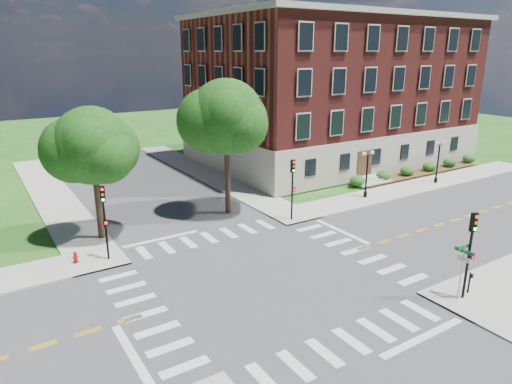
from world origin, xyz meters
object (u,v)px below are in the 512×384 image
push_button_post (470,282)px  twin_lamp_east (438,159)px  traffic_signal_ne (293,182)px  street_sign_pole (463,261)px  traffic_signal_se (471,245)px  traffic_signal_nw (104,213)px  twin_lamp_west (367,171)px  fire_hydrant (76,258)px

push_button_post → twin_lamp_east: bearing=41.1°
twin_lamp_east → push_button_post: (-17.22, -15.03, -1.73)m
traffic_signal_ne → street_sign_pole: traffic_signal_ne is taller
traffic_signal_se → traffic_signal_nw: size_ratio=1.00×
twin_lamp_west → twin_lamp_east: (9.48, -0.34, 0.00)m
push_button_post → traffic_signal_ne: bearing=95.3°
twin_lamp_west → fire_hydrant: 25.08m
twin_lamp_west → push_button_post: (-7.75, -15.37, -1.73)m
twin_lamp_east → push_button_post: twin_lamp_east is taller
traffic_signal_nw → twin_lamp_west: bearing=1.4°
traffic_signal_se → traffic_signal_nw: same height
traffic_signal_se → fire_hydrant: size_ratio=6.40×
push_button_post → traffic_signal_se: bearing=-167.2°
traffic_signal_se → fire_hydrant: bearing=136.9°
street_sign_pole → push_button_post: bearing=4.4°
traffic_signal_nw → street_sign_pole: (14.32, -14.90, -0.88)m
street_sign_pole → fire_hydrant: bearing=136.4°
push_button_post → fire_hydrant: size_ratio=1.60×
fire_hydrant → street_sign_pole: bearing=-43.6°
fire_hydrant → traffic_signal_ne: bearing=-3.7°
push_button_post → traffic_signal_nw: bearing=136.1°
twin_lamp_west → street_sign_pole: twin_lamp_west is taller
traffic_signal_se → push_button_post: bearing=12.8°
traffic_signal_ne → traffic_signal_nw: (-14.06, 0.52, 0.00)m
traffic_signal_se → traffic_signal_ne: 14.48m
twin_lamp_east → twin_lamp_west: bearing=178.0°
twin_lamp_east → fire_hydrant: size_ratio=5.64×
traffic_signal_se → traffic_signal_nw: 20.97m
traffic_signal_se → twin_lamp_west: (8.45, 15.53, -0.66)m
traffic_signal_ne → push_button_post: 14.56m
twin_lamp_east → push_button_post: size_ratio=3.53×
traffic_signal_nw → street_sign_pole: size_ratio=1.55×
traffic_signal_se → street_sign_pole: 0.95m
twin_lamp_east → fire_hydrant: 34.54m
traffic_signal_ne → traffic_signal_se: bearing=-87.6°
traffic_signal_nw → fire_hydrant: 3.34m
traffic_signal_se → twin_lamp_west: traffic_signal_se is taller
traffic_signal_ne → street_sign_pole: 14.41m
traffic_signal_nw → street_sign_pole: 20.69m
push_button_post → street_sign_pole: bearing=-175.6°
traffic_signal_nw → twin_lamp_east: traffic_signal_nw is taller
twin_lamp_west → push_button_post: twin_lamp_west is taller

